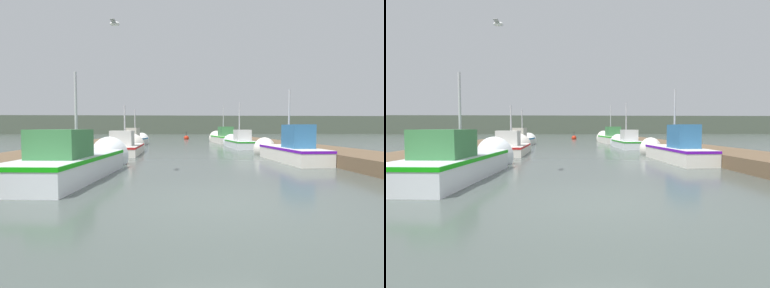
{
  "view_description": "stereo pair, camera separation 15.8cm",
  "coord_description": "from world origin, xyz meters",
  "views": [
    {
      "loc": [
        -0.93,
        -5.69,
        1.45
      ],
      "look_at": [
        0.1,
        10.71,
        0.57
      ],
      "focal_mm": 28.0,
      "sensor_mm": 36.0,
      "label": 1
    },
    {
      "loc": [
        -0.77,
        -5.69,
        1.45
      ],
      "look_at": [
        0.1,
        10.71,
        0.57
      ],
      "focal_mm": 28.0,
      "sensor_mm": 36.0,
      "label": 2
    }
  ],
  "objects": [
    {
      "name": "seagull_lead",
      "position": [
        -2.58,
        3.07,
        4.41
      ],
      "size": [
        0.29,
        0.56,
        0.12
      ],
      "rotation": [
        0.0,
        0.0,
        4.62
      ],
      "color": "white"
    },
    {
      "name": "mooring_piling_2",
      "position": [
        -5.05,
        27.64,
        0.52
      ],
      "size": [
        0.25,
        0.25,
        1.02
      ],
      "color": "#473523",
      "rests_on": "ground_plane"
    },
    {
      "name": "channel_buoy",
      "position": [
        0.74,
        32.61,
        0.18
      ],
      "size": [
        0.63,
        0.63,
        1.13
      ],
      "color": "red",
      "rests_on": "ground_plane"
    },
    {
      "name": "fishing_boat_2",
      "position": [
        -3.64,
        11.7,
        0.37
      ],
      "size": [
        1.81,
        5.19,
        3.3
      ],
      "rotation": [
        0.0,
        0.0,
        -0.0
      ],
      "color": "silver",
      "rests_on": "ground_plane"
    },
    {
      "name": "dock_left",
      "position": [
        -6.35,
        16.0,
        0.24
      ],
      "size": [
        2.69,
        40.0,
        0.49
      ],
      "color": "brown",
      "rests_on": "ground_plane"
    },
    {
      "name": "ground_plane",
      "position": [
        0.0,
        0.0,
        0.0
      ],
      "size": [
        200.0,
        200.0,
        0.0
      ],
      "color": "#47514C"
    },
    {
      "name": "mooring_piling_0",
      "position": [
        5.11,
        24.57,
        0.71
      ],
      "size": [
        0.27,
        0.27,
        1.4
      ],
      "color": "#473523",
      "rests_on": "ground_plane"
    },
    {
      "name": "fishing_boat_0",
      "position": [
        -3.76,
        3.59,
        0.45
      ],
      "size": [
        2.17,
        6.08,
        3.53
      ],
      "rotation": [
        0.0,
        0.0,
        -0.1
      ],
      "color": "silver",
      "rests_on": "ground_plane"
    },
    {
      "name": "dock_right",
      "position": [
        6.35,
        16.0,
        0.24
      ],
      "size": [
        2.69,
        40.0,
        0.49
      ],
      "color": "brown",
      "rests_on": "ground_plane"
    },
    {
      "name": "fishing_boat_5",
      "position": [
        3.97,
        23.97,
        0.5
      ],
      "size": [
        2.1,
        6.0,
        4.18
      ],
      "rotation": [
        0.0,
        0.0,
        0.07
      ],
      "color": "silver",
      "rests_on": "ground_plane"
    },
    {
      "name": "distant_shore_ridge",
      "position": [
        0.0,
        73.74,
        2.21
      ],
      "size": [
        120.0,
        16.0,
        4.43
      ],
      "color": "#4C5647",
      "rests_on": "ground_plane"
    },
    {
      "name": "fishing_boat_3",
      "position": [
        3.91,
        16.27,
        0.41
      ],
      "size": [
        1.55,
        5.32,
        3.71
      ],
      "rotation": [
        0.0,
        0.0,
        0.02
      ],
      "color": "silver",
      "rests_on": "ground_plane"
    },
    {
      "name": "fishing_boat_1",
      "position": [
        4.2,
        7.65,
        0.46
      ],
      "size": [
        1.54,
        5.78,
        3.48
      ],
      "rotation": [
        0.0,
        0.0,
        0.04
      ],
      "color": "silver",
      "rests_on": "ground_plane"
    },
    {
      "name": "fishing_boat_4",
      "position": [
        -4.11,
        19.8,
        0.43
      ],
      "size": [
        1.86,
        6.19,
        3.4
      ],
      "rotation": [
        0.0,
        0.0,
        -0.07
      ],
      "color": "silver",
      "rests_on": "ground_plane"
    }
  ]
}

